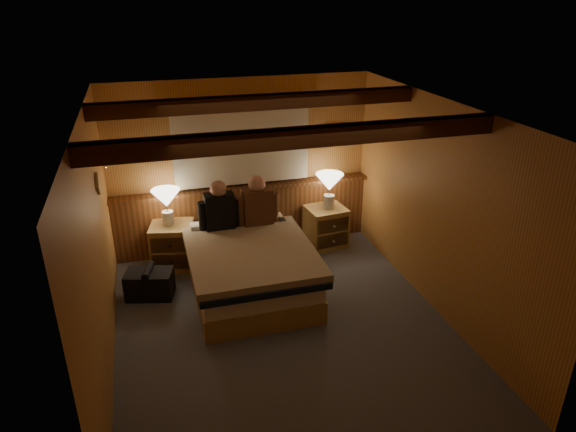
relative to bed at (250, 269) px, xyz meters
name	(u,v)px	position (x,y,z in m)	size (l,w,h in m)	color
floor	(283,326)	(0.19, -0.78, -0.33)	(4.20, 4.20, 0.00)	#535862
ceiling	(282,111)	(0.19, -0.78, 2.07)	(4.20, 4.20, 0.00)	#D89351
wall_back	(242,166)	(0.19, 1.32, 0.87)	(3.60, 3.60, 0.00)	#C59046
wall_left	(97,251)	(-1.61, -0.78, 0.87)	(4.20, 4.20, 0.00)	#C59046
wall_right	(439,209)	(1.99, -0.78, 0.87)	(4.20, 4.20, 0.00)	#C59046
wall_front	(368,359)	(0.19, -2.88, 0.87)	(3.60, 3.60, 0.00)	#C59046
wainscot	(244,215)	(0.19, 1.26, 0.15)	(3.60, 0.23, 0.94)	brown
curtain_window	(242,145)	(0.19, 1.25, 1.19)	(2.18, 0.09, 1.11)	#492612
ceiling_beams	(278,117)	(0.19, -0.63, 1.98)	(3.60, 1.65, 0.16)	#492612
coat_rail	(104,154)	(-1.53, 0.80, 1.34)	(0.05, 0.55, 0.24)	silver
framed_print	(335,134)	(1.54, 1.30, 1.22)	(0.30, 0.04, 0.25)	tan
bed	(250,269)	(0.00, 0.00, 0.00)	(1.47, 1.87, 0.64)	#AA8448
nightstand_left	(173,245)	(-0.85, 0.95, -0.03)	(0.64, 0.60, 0.60)	#AA8448
nightstand_right	(326,227)	(1.32, 0.95, -0.04)	(0.58, 0.53, 0.59)	#AA8448
lamp_left	(166,200)	(-0.87, 0.97, 0.61)	(0.37, 0.37, 0.49)	silver
lamp_right	(329,184)	(1.35, 0.94, 0.61)	(0.39, 0.39, 0.51)	silver
person_left	(219,209)	(-0.24, 0.63, 0.56)	(0.54, 0.21, 0.66)	black
person_right	(257,204)	(0.25, 0.63, 0.57)	(0.55, 0.23, 0.67)	#4F2F1F
duffel_bag	(150,284)	(-1.19, 0.25, -0.16)	(0.62, 0.46, 0.40)	black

